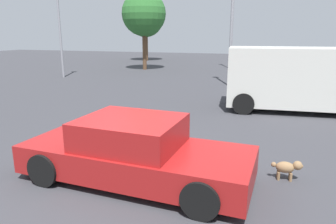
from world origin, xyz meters
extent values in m
plane|color=#38383D|center=(0.00, 0.00, 0.00)|extent=(80.00, 80.00, 0.00)
cube|color=maroon|center=(0.18, -0.11, 0.43)|extent=(4.52, 1.95, 0.55)
cube|color=maroon|center=(0.08, -0.11, 0.98)|extent=(1.94, 1.68, 0.54)
cube|color=slate|center=(0.96, -0.15, 0.98)|extent=(0.14, 1.47, 0.46)
cube|color=slate|center=(-0.80, -0.06, 0.98)|extent=(0.14, 1.47, 0.46)
cylinder|color=black|center=(1.74, 0.62, 0.32)|extent=(0.65, 0.25, 0.64)
cylinder|color=black|center=(1.65, -1.01, 0.32)|extent=(0.65, 0.25, 0.64)
cylinder|color=black|center=(-1.30, 0.78, 0.32)|extent=(0.65, 0.25, 0.64)
cylinder|color=black|center=(-1.38, -0.85, 0.32)|extent=(0.65, 0.25, 0.64)
ellipsoid|color=olive|center=(2.95, 0.81, 0.26)|extent=(0.36, 0.24, 0.22)
sphere|color=olive|center=(3.17, 0.83, 0.32)|extent=(0.18, 0.18, 0.18)
sphere|color=olive|center=(3.24, 0.83, 0.31)|extent=(0.08, 0.08, 0.08)
cylinder|color=olive|center=(3.06, 0.88, 0.08)|extent=(0.06, 0.06, 0.16)
cylinder|color=olive|center=(3.07, 0.76, 0.08)|extent=(0.06, 0.06, 0.16)
cylinder|color=olive|center=(2.83, 0.87, 0.08)|extent=(0.06, 0.06, 0.16)
cylinder|color=olive|center=(2.84, 0.74, 0.08)|extent=(0.06, 0.06, 0.16)
sphere|color=olive|center=(2.73, 0.80, 0.29)|extent=(0.10, 0.10, 0.10)
cube|color=silver|center=(3.47, 6.97, 1.27)|extent=(5.05, 2.51, 2.09)
cube|color=slate|center=(1.08, 6.75, 1.73)|extent=(0.21, 1.76, 0.84)
cylinder|color=black|center=(1.72, 5.82, 0.38)|extent=(0.78, 0.32, 0.76)
cylinder|color=black|center=(1.54, 7.79, 0.38)|extent=(0.78, 0.32, 0.76)
cylinder|color=gray|center=(-0.54, 20.64, 3.34)|extent=(0.14, 0.14, 6.69)
cylinder|color=gray|center=(0.43, 11.95, 3.32)|extent=(0.14, 0.14, 6.65)
cylinder|color=gray|center=(-10.39, 12.04, 2.87)|extent=(0.14, 0.14, 5.74)
cylinder|color=brown|center=(-6.98, 17.87, 1.50)|extent=(0.31, 0.31, 3.01)
sphere|color=#2D6B2D|center=(-6.98, 17.87, 4.28)|extent=(3.40, 3.40, 3.40)
cylinder|color=brown|center=(-10.11, 25.88, 1.44)|extent=(0.43, 0.43, 2.88)
sphere|color=#2D6B2D|center=(-10.11, 25.88, 4.27)|extent=(3.70, 3.70, 3.70)
camera|label=1|loc=(2.51, -5.25, 2.81)|focal=33.15mm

